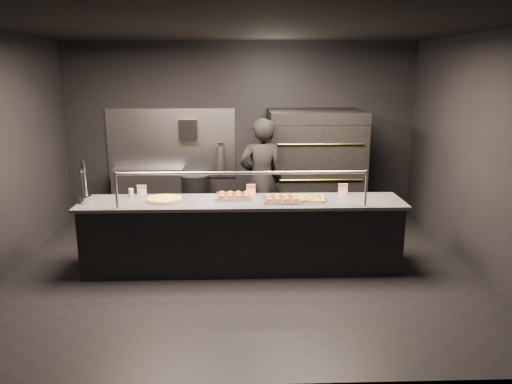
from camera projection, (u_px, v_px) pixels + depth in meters
room at (240, 155)px, 6.23m from camera, size 6.04×6.00×3.00m
service_counter at (242, 235)px, 6.43m from camera, size 4.10×0.78×1.37m
pizza_oven at (314, 168)px, 8.20m from camera, size 1.50×1.23×1.91m
prep_shelf at (149, 194)px, 8.63m from camera, size 1.20×0.35×0.90m
towel_dispenser at (188, 130)px, 8.47m from camera, size 0.30×0.20×0.35m
fire_extinguisher at (221, 158)px, 8.61m from camera, size 0.14×0.14×0.51m
beer_tap at (85, 190)px, 6.18m from camera, size 0.15×0.22×0.59m
round_pizza at (165, 199)px, 6.34m from camera, size 0.52×0.52×0.03m
slider_tray_a at (234, 196)px, 6.45m from camera, size 0.52×0.42×0.08m
slider_tray_b at (282, 199)px, 6.29m from camera, size 0.50×0.38×0.08m
square_pizza at (310, 199)px, 6.35m from camera, size 0.46×0.46×0.05m
condiment_jar at (133, 193)px, 6.54m from camera, size 0.16×0.06×0.10m
tent_cards at (246, 190)px, 6.58m from camera, size 2.78×0.04×0.15m
trash_bin at (196, 198)px, 8.58m from camera, size 0.48×0.48×0.80m
worker at (261, 180)px, 7.49m from camera, size 0.74×0.55×1.85m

